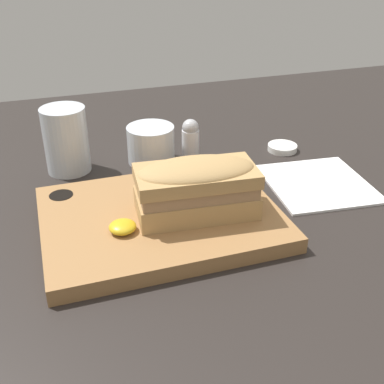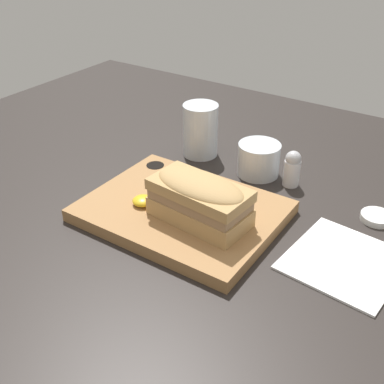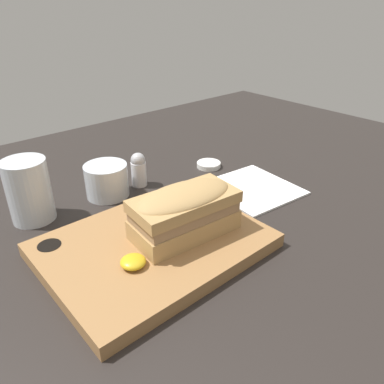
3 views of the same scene
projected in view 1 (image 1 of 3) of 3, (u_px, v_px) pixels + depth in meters
dining_table at (224, 227)px, 67.96cm from camera, size 162.85×128.62×2.00cm
serving_board at (159, 218)px, 66.06cm from camera, size 31.68×24.40×2.23cm
sandwich at (195, 184)px, 63.61cm from camera, size 16.53×9.34×7.66cm
mustard_dollop at (123, 227)px, 60.86cm from camera, size 3.50×3.50×1.40cm
water_glass at (67, 144)px, 79.12cm from camera, size 7.25×7.25×10.93cm
wine_glass at (151, 146)px, 83.15cm from camera, size 8.16×8.16×6.35cm
napkin at (318, 184)px, 76.69cm from camera, size 17.01×17.68×0.40cm
salt_shaker at (190, 138)px, 84.40cm from camera, size 3.06×3.06×7.00cm
condiment_dish at (282, 148)px, 88.13cm from camera, size 5.34×5.34×1.11cm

